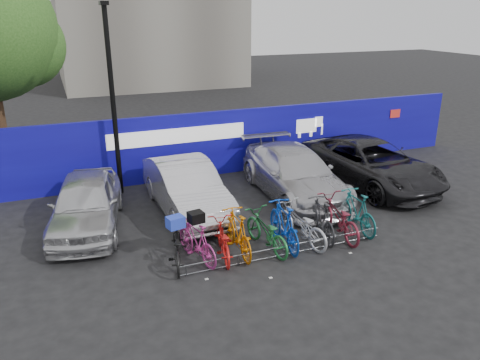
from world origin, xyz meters
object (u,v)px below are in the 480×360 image
bike_7 (321,219)px  bike_8 (338,217)px  bike_5 (284,225)px  car_3 (370,163)px  bike_4 (266,232)px  car_0 (86,203)px  bike_3 (238,232)px  bike_0 (177,246)px  bike_9 (356,211)px  lamppost (112,97)px  bike_rack (286,250)px  car_2 (294,173)px  car_1 (186,188)px  bike_2 (223,240)px  bike_1 (197,241)px  bike_6 (301,224)px

bike_7 → bike_8: size_ratio=0.88×
bike_5 → bike_8: bearing=-176.5°
car_3 → bike_4: (-5.41, -3.01, -0.28)m
car_0 → bike_4: bearing=-25.0°
bike_3 → bike_0: bearing=0.3°
bike_9 → bike_7: bearing=4.2°
lamppost → bike_3: (2.13, -5.39, -2.70)m
bike_rack → bike_0: (-2.64, 0.64, 0.33)m
bike_rack → car_0: (-4.48, 3.55, 0.60)m
car_2 → bike_3: size_ratio=2.83×
bike_8 → bike_3: bearing=0.0°
car_2 → bike_4: (-2.43, -3.05, -0.28)m
bike_rack → bike_9: bearing=13.7°
bike_0 → car_2: bearing=-135.1°
car_1 → bike_4: car_1 is taller
bike_8 → bike_2: bearing=1.3°
bike_rack → car_0: 5.74m
bike_1 → bike_2: bearing=158.0°
bike_3 → bike_7: bike_3 is taller
bike_rack → bike_1: bearing=163.5°
bike_5 → bike_7: size_ratio=1.08×
bike_4 → bike_7: bike_7 is taller
bike_2 → bike_3: (0.42, 0.06, 0.11)m
bike_2 → bike_5: (1.69, -0.02, 0.13)m
bike_rack → bike_1: bike_1 is taller
car_2 → bike_5: car_2 is taller
bike_4 → bike_6: (1.00, -0.00, 0.02)m
lamppost → bike_8: size_ratio=2.92×
car_2 → bike_4: size_ratio=2.83×
lamppost → bike_rack: (3.20, -6.00, -3.11)m
bike_7 → bike_5: bearing=11.4°
car_3 → bike_2: bearing=-162.0°
bike_7 → bike_3: bearing=8.6°
car_2 → bike_5: bearing=-119.4°
car_1 → bike_3: bearing=-82.7°
bike_0 → bike_9: 5.15m
car_3 → bike_0: 8.26m
bike_3 → bike_9: size_ratio=0.99×
bike_9 → bike_3: bearing=2.0°
bike_rack → bike_7: bike_7 is taller
bike_7 → bike_9: size_ratio=0.96×
car_2 → bike_0: (-4.76, -2.91, -0.30)m
car_1 → bike_3: 3.06m
bike_4 → bike_6: bike_6 is taller
bike_2 → bike_8: (3.31, -0.07, 0.08)m
car_2 → bike_7: size_ratio=2.93×
bike_7 → bike_4: bearing=11.5°
car_2 → bike_3: car_2 is taller
bike_0 → bike_6: (3.33, -0.13, 0.04)m
bike_4 → bike_6: 1.00m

